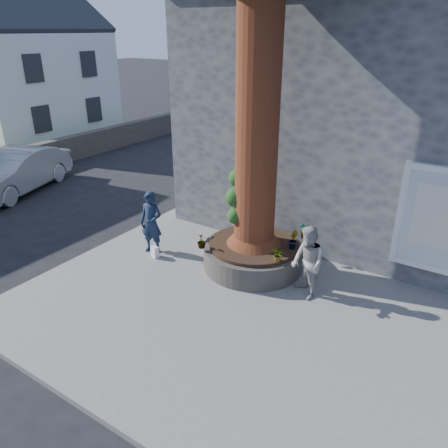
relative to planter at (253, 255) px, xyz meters
The scene contains 15 objects.
ground 2.19m from the planter, 111.80° to the right, with size 120.00×120.00×0.00m, color black.
pavement 1.27m from the planter, 55.01° to the right, with size 9.00×8.00×0.12m, color slate.
yellow_line 4.00m from the planter, 165.44° to the right, with size 0.10×30.00×0.01m, color yellow.
stone_shop 6.12m from the planter, 71.86° to the left, with size 10.30×8.30×6.30m.
planter is the anchor object (origin of this frame).
cottage_far 18.62m from the planter, 160.88° to the left, with size 7.30×7.40×8.75m.
man 2.59m from the planter, 163.34° to the right, with size 0.57×0.37×1.56m, color #142238.
woman 1.66m from the planter, 17.41° to the right, with size 0.75×0.58×1.53m, color #9D9A97.
shopping_bag 2.40m from the planter, 156.95° to the right, with size 0.20×0.12×0.28m, color white.
car_silver 9.52m from the planter, behind, with size 1.53×4.40×1.45m, color #9B9EA2.
a_board_sign 10.92m from the planter, behind, with size 0.55×0.36×1.00m, color #11401C.
plant_a 1.28m from the planter, 45.79° to the left, with size 0.19×0.13×0.36m, color gray.
plant_b 1.02m from the planter, 16.14° to the left, with size 0.23×0.22×0.42m, color gray.
plant_c 1.29m from the planter, 135.00° to the right, with size 0.19×0.19×0.34m, color gray.
plant_d 1.08m from the planter, 29.41° to the right, with size 0.26×0.23×0.29m, color gray.
Camera 1 is at (5.14, -5.82, 5.19)m, focal length 35.00 mm.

